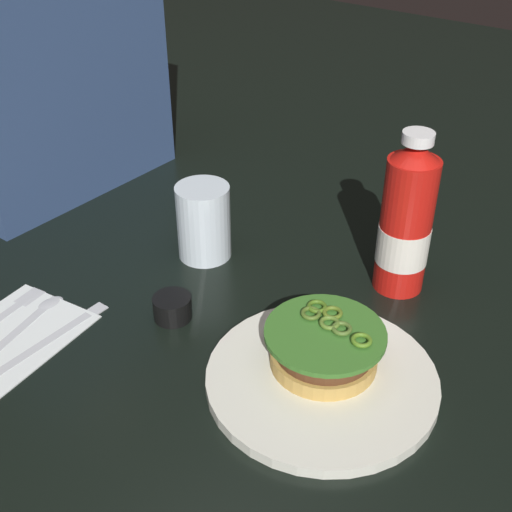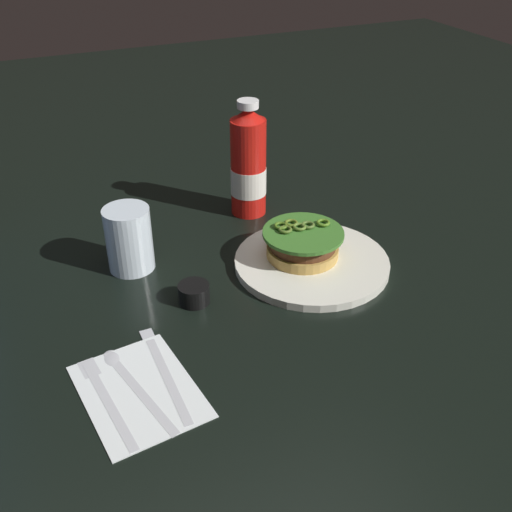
{
  "view_description": "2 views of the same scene",
  "coord_description": "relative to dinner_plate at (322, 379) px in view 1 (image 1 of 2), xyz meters",
  "views": [
    {
      "loc": [
        -0.54,
        -0.35,
        0.52
      ],
      "look_at": [
        -0.02,
        0.05,
        0.09
      ],
      "focal_mm": 46.26,
      "sensor_mm": 36.0,
      "label": 1
    },
    {
      "loc": [
        -0.81,
        0.34,
        0.56
      ],
      "look_at": [
        -0.09,
        0.02,
        0.06
      ],
      "focal_mm": 42.73,
      "sensor_mm": 36.0,
      "label": 2
    }
  ],
  "objects": [
    {
      "name": "condiment_cup",
      "position": [
        -0.02,
        0.21,
        0.01
      ],
      "size": [
        0.05,
        0.05,
        0.03
      ],
      "primitive_type": "cylinder",
      "color": "black",
      "rests_on": "ground_plane"
    },
    {
      "name": "ground_plane",
      "position": [
        0.07,
        0.08,
        -0.01
      ],
      "size": [
        3.0,
        3.0,
        0.0
      ],
      "primitive_type": "plane",
      "color": "black"
    },
    {
      "name": "ketchup_bottle",
      "position": [
        0.22,
        0.02,
        0.09
      ],
      "size": [
        0.07,
        0.07,
        0.22
      ],
      "color": "red",
      "rests_on": "ground_plane"
    },
    {
      "name": "water_glass",
      "position": [
        0.12,
        0.27,
        0.05
      ],
      "size": [
        0.08,
        0.08,
        0.11
      ],
      "primitive_type": "cylinder",
      "color": "silver",
      "rests_on": "ground_plane"
    },
    {
      "name": "diner_person",
      "position": [
        0.14,
        0.61,
        0.25
      ],
      "size": [
        0.36,
        0.17,
        0.58
      ],
      "color": "navy",
      "rests_on": "ground_plane"
    },
    {
      "name": "napkin",
      "position": [
        -0.17,
        0.34,
        -0.01
      ],
      "size": [
        0.2,
        0.16,
        0.0
      ],
      "primitive_type": "cube",
      "rotation": [
        0.0,
        0.0,
        0.13
      ],
      "color": "white",
      "rests_on": "ground_plane"
    },
    {
      "name": "spoon_utensil",
      "position": [
        -0.14,
        0.34,
        -0.0
      ],
      "size": [
        0.18,
        0.06,
        0.0
      ],
      "color": "silver",
      "rests_on": "napkin"
    },
    {
      "name": "butter_knife",
      "position": [
        -0.14,
        0.3,
        -0.0
      ],
      "size": [
        0.2,
        0.02,
        0.0
      ],
      "color": "silver",
      "rests_on": "napkin"
    },
    {
      "name": "dinner_plate",
      "position": [
        0.0,
        0.0,
        0.0
      ],
      "size": [
        0.26,
        0.26,
        0.01
      ],
      "primitive_type": "cylinder",
      "color": "silver",
      "rests_on": "ground_plane"
    },
    {
      "name": "burger_sandwich",
      "position": [
        0.02,
        0.01,
        0.03
      ],
      "size": [
        0.13,
        0.13,
        0.05
      ],
      "color": "tan",
      "rests_on": "dinner_plate"
    }
  ]
}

